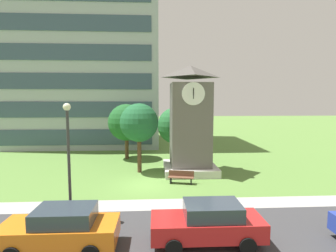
{
  "coord_description": "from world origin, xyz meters",
  "views": [
    {
      "loc": [
        0.49,
        -17.72,
        5.82
      ],
      "look_at": [
        1.72,
        4.14,
        3.68
      ],
      "focal_mm": 28.0,
      "sensor_mm": 36.0,
      "label": 1
    }
  ],
  "objects_px": {
    "street_lamp": "(68,148)",
    "parked_car_orange": "(61,228)",
    "park_bench": "(181,177)",
    "tree_near_tower": "(176,126)",
    "tree_by_building": "(126,123)",
    "clock_tower": "(190,126)",
    "tree_streetside": "(139,123)",
    "parked_car_red": "(208,223)"
  },
  "relations": [
    {
      "from": "clock_tower",
      "to": "tree_by_building",
      "type": "xyz_separation_m",
      "value": [
        -5.63,
        5.22,
        -0.12
      ]
    },
    {
      "from": "clock_tower",
      "to": "tree_by_building",
      "type": "height_order",
      "value": "clock_tower"
    },
    {
      "from": "park_bench",
      "to": "tree_near_tower",
      "type": "height_order",
      "value": "tree_near_tower"
    },
    {
      "from": "parked_car_red",
      "to": "tree_streetside",
      "type": "bearing_deg",
      "value": 107.1
    },
    {
      "from": "parked_car_orange",
      "to": "parked_car_red",
      "type": "relative_size",
      "value": 0.99
    },
    {
      "from": "tree_near_tower",
      "to": "tree_streetside",
      "type": "bearing_deg",
      "value": -130.73
    },
    {
      "from": "tree_near_tower",
      "to": "park_bench",
      "type": "bearing_deg",
      "value": -91.87
    },
    {
      "from": "park_bench",
      "to": "parked_car_orange",
      "type": "relative_size",
      "value": 0.42
    },
    {
      "from": "tree_streetside",
      "to": "street_lamp",
      "type": "bearing_deg",
      "value": -108.88
    },
    {
      "from": "clock_tower",
      "to": "tree_by_building",
      "type": "bearing_deg",
      "value": 137.16
    },
    {
      "from": "tree_near_tower",
      "to": "tree_streetside",
      "type": "distance_m",
      "value": 5.08
    },
    {
      "from": "park_bench",
      "to": "street_lamp",
      "type": "bearing_deg",
      "value": -137.93
    },
    {
      "from": "clock_tower",
      "to": "parked_car_red",
      "type": "height_order",
      "value": "clock_tower"
    },
    {
      "from": "parked_car_orange",
      "to": "tree_streetside",
      "type": "bearing_deg",
      "value": 77.36
    },
    {
      "from": "clock_tower",
      "to": "park_bench",
      "type": "xyz_separation_m",
      "value": [
        -1.03,
        -2.96,
        -3.3
      ]
    },
    {
      "from": "clock_tower",
      "to": "tree_near_tower",
      "type": "xyz_separation_m",
      "value": [
        -0.81,
        3.95,
        -0.34
      ]
    },
    {
      "from": "parked_car_red",
      "to": "park_bench",
      "type": "bearing_deg",
      "value": 92.02
    },
    {
      "from": "tree_streetside",
      "to": "tree_by_building",
      "type": "bearing_deg",
      "value": 106.7
    },
    {
      "from": "clock_tower",
      "to": "tree_near_tower",
      "type": "relative_size",
      "value": 1.65
    },
    {
      "from": "park_bench",
      "to": "tree_near_tower",
      "type": "relative_size",
      "value": 0.36
    },
    {
      "from": "parked_car_red",
      "to": "clock_tower",
      "type": "bearing_deg",
      "value": 85.95
    },
    {
      "from": "clock_tower",
      "to": "park_bench",
      "type": "distance_m",
      "value": 4.55
    },
    {
      "from": "street_lamp",
      "to": "parked_car_red",
      "type": "relative_size",
      "value": 1.25
    },
    {
      "from": "park_bench",
      "to": "tree_by_building",
      "type": "distance_m",
      "value": 9.91
    },
    {
      "from": "tree_by_building",
      "to": "parked_car_red",
      "type": "height_order",
      "value": "tree_by_building"
    },
    {
      "from": "park_bench",
      "to": "tree_by_building",
      "type": "bearing_deg",
      "value": 119.32
    },
    {
      "from": "tree_near_tower",
      "to": "parked_car_red",
      "type": "height_order",
      "value": "tree_near_tower"
    },
    {
      "from": "tree_streetside",
      "to": "parked_car_red",
      "type": "height_order",
      "value": "tree_streetside"
    },
    {
      "from": "tree_near_tower",
      "to": "parked_car_red",
      "type": "relative_size",
      "value": 1.14
    },
    {
      "from": "tree_by_building",
      "to": "parked_car_orange",
      "type": "relative_size",
      "value": 1.22
    },
    {
      "from": "park_bench",
      "to": "parked_car_red",
      "type": "bearing_deg",
      "value": -87.98
    },
    {
      "from": "street_lamp",
      "to": "parked_car_orange",
      "type": "xyz_separation_m",
      "value": [
        0.43,
        -2.55,
        -2.69
      ]
    },
    {
      "from": "tree_by_building",
      "to": "park_bench",
      "type": "bearing_deg",
      "value": -60.68
    },
    {
      "from": "clock_tower",
      "to": "street_lamp",
      "type": "bearing_deg",
      "value": -129.99
    },
    {
      "from": "parked_car_red",
      "to": "parked_car_orange",
      "type": "bearing_deg",
      "value": -178.44
    },
    {
      "from": "clock_tower",
      "to": "parked_car_red",
      "type": "xyz_separation_m",
      "value": [
        -0.76,
        -10.74,
        -2.9
      ]
    },
    {
      "from": "street_lamp",
      "to": "tree_by_building",
      "type": "bearing_deg",
      "value": 84.23
    },
    {
      "from": "park_bench",
      "to": "tree_near_tower",
      "type": "distance_m",
      "value": 7.52
    },
    {
      "from": "clock_tower",
      "to": "tree_near_tower",
      "type": "height_order",
      "value": "clock_tower"
    },
    {
      "from": "street_lamp",
      "to": "clock_tower",
      "type": "bearing_deg",
      "value": 50.01
    },
    {
      "from": "street_lamp",
      "to": "tree_streetside",
      "type": "height_order",
      "value": "street_lamp"
    },
    {
      "from": "tree_by_building",
      "to": "parked_car_red",
      "type": "bearing_deg",
      "value": -73.03
    }
  ]
}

